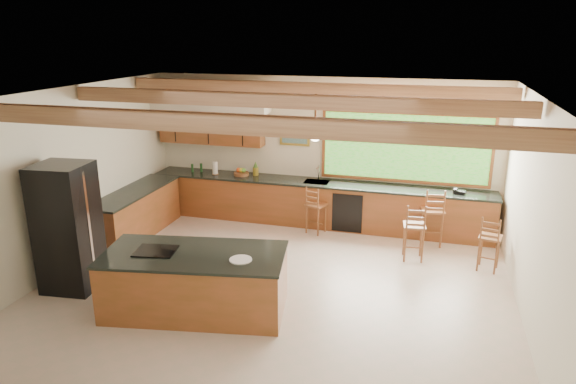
# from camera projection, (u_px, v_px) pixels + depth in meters

# --- Properties ---
(ground) EXTENTS (7.20, 7.20, 0.00)m
(ground) POSITION_uv_depth(u_px,v_px,m) (275.00, 287.00, 8.07)
(ground) COLOR #BEAF9E
(ground) RESTS_ON ground
(room_shell) EXTENTS (7.27, 6.54, 3.02)m
(room_shell) POSITION_uv_depth(u_px,v_px,m) (276.00, 141.00, 8.05)
(room_shell) COLOR beige
(room_shell) RESTS_ON ground
(counter_run) EXTENTS (7.12, 3.10, 1.22)m
(counter_run) POSITION_uv_depth(u_px,v_px,m) (273.00, 205.00, 10.46)
(counter_run) COLOR brown
(counter_run) RESTS_ON ground
(island) EXTENTS (2.72, 1.62, 0.91)m
(island) POSITION_uv_depth(u_px,v_px,m) (195.00, 282.00, 7.30)
(island) COLOR brown
(island) RESTS_ON ground
(refrigerator) EXTENTS (0.85, 0.83, 1.99)m
(refrigerator) POSITION_uv_depth(u_px,v_px,m) (68.00, 228.00, 7.82)
(refrigerator) COLOR black
(refrigerator) RESTS_ON ground
(bar_stool_a) EXTENTS (0.44, 0.44, 0.97)m
(bar_stool_a) POSITION_uv_depth(u_px,v_px,m) (316.00, 206.00, 10.08)
(bar_stool_a) COLOR brown
(bar_stool_a) RESTS_ON ground
(bar_stool_b) EXTENTS (0.42, 0.42, 1.04)m
(bar_stool_b) POSITION_uv_depth(u_px,v_px,m) (414.00, 227.00, 8.86)
(bar_stool_b) COLOR brown
(bar_stool_b) RESTS_ON ground
(bar_stool_c) EXTENTS (0.47, 0.47, 1.12)m
(bar_stool_c) POSITION_uv_depth(u_px,v_px,m) (433.00, 212.00, 9.46)
(bar_stool_c) COLOR brown
(bar_stool_c) RESTS_ON ground
(bar_stool_d) EXTENTS (0.42, 0.42, 0.97)m
(bar_stool_d) POSITION_uv_depth(u_px,v_px,m) (491.00, 239.00, 8.47)
(bar_stool_d) COLOR brown
(bar_stool_d) RESTS_ON ground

